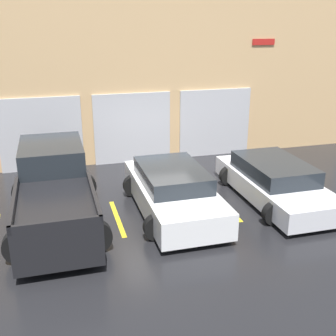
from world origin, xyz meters
The scene contains 8 objects.
ground_plane centered at (0.00, 0.00, 0.00)m, with size 28.00×28.00×0.00m, color black.
shophouse_building centered at (0.00, 3.29, 2.89)m, with size 17.47×0.68×5.86m.
pickup_truck centered at (-3.08, -1.29, 0.84)m, with size 2.37×5.05×1.81m.
sedan_white centered at (0.00, -1.55, 0.60)m, with size 2.26×4.45×1.25m.
sedan_side centered at (3.08, -1.54, 0.55)m, with size 2.21×4.60×1.16m.
parking_stripe_left centered at (-1.54, -1.57, 0.00)m, with size 0.12×2.20×0.01m, color gold.
parking_stripe_centre centered at (1.54, -1.57, 0.00)m, with size 0.12×2.20×0.01m, color gold.
parking_stripe_right centered at (4.62, -1.57, 0.00)m, with size 0.12×2.20×0.01m, color gold.
Camera 1 is at (-2.97, -11.65, 5.00)m, focal length 45.00 mm.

